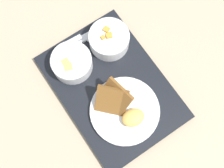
{
  "coord_description": "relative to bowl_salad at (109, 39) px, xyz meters",
  "views": [
    {
      "loc": [
        0.2,
        -0.17,
        0.97
      ],
      "look_at": [
        0.0,
        0.0,
        0.05
      ],
      "focal_mm": 50.0,
      "sensor_mm": 36.0,
      "label": 1
    }
  ],
  "objects": [
    {
      "name": "ground_plane",
      "position": [
        0.12,
        -0.09,
        -0.05
      ],
      "size": [
        4.0,
        4.0,
        0.0
      ],
      "primitive_type": "plane",
      "color": "tan"
    },
    {
      "name": "serving_tray",
      "position": [
        0.12,
        -0.09,
        -0.04
      ],
      "size": [
        0.48,
        0.37,
        0.02
      ],
      "color": "black",
      "rests_on": "ground_plane"
    },
    {
      "name": "bowl_salad",
      "position": [
        0.0,
        0.0,
        0.0
      ],
      "size": [
        0.13,
        0.13,
        0.06
      ],
      "color": "white",
      "rests_on": "serving_tray"
    },
    {
      "name": "bowl_soup",
      "position": [
        -0.02,
        -0.14,
        -0.0
      ],
      "size": [
        0.13,
        0.13,
        0.06
      ],
      "color": "white",
      "rests_on": "serving_tray"
    },
    {
      "name": "plate_main",
      "position": [
        0.2,
        -0.11,
        -0.02
      ],
      "size": [
        0.22,
        0.22,
        0.08
      ],
      "color": "white",
      "rests_on": "serving_tray"
    },
    {
      "name": "knife",
      "position": [
        -0.08,
        -0.08,
        -0.03
      ],
      "size": [
        0.05,
        0.2,
        0.02
      ],
      "rotation": [
        0.0,
        0.0,
        1.4
      ],
      "color": "silver",
      "rests_on": "serving_tray"
    },
    {
      "name": "spoon",
      "position": [
        -0.06,
        -0.05,
        -0.03
      ],
      "size": [
        0.05,
        0.13,
        0.01
      ],
      "rotation": [
        0.0,
        0.0,
        1.38
      ],
      "color": "silver",
      "rests_on": "serving_tray"
    }
  ]
}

